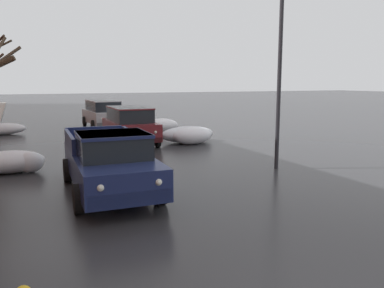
{
  "coord_description": "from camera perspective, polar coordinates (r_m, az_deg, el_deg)",
  "views": [
    {
      "loc": [
        -3.64,
        -3.2,
        3.05
      ],
      "look_at": [
        0.82,
        6.62,
        1.32
      ],
      "focal_mm": 36.57,
      "sensor_mm": 36.0,
      "label": 1
    }
  ],
  "objects": [
    {
      "name": "snow_bank_mid_block_left",
      "position": [
        14.48,
        -24.66,
        -2.39
      ],
      "size": [
        2.27,
        1.23,
        0.75
      ],
      "color": "white",
      "rests_on": "ground"
    },
    {
      "name": "snow_bank_near_corner_left",
      "position": [
        25.05,
        -26.07,
        1.95
      ],
      "size": [
        2.7,
        1.03,
        0.68
      ],
      "color": "white",
      "rests_on": "ground"
    },
    {
      "name": "snow_bank_along_left_kerb",
      "position": [
        23.64,
        -4.49,
        2.68
      ],
      "size": [
        2.14,
        1.1,
        0.85
      ],
      "color": "white",
      "rests_on": "ground"
    },
    {
      "name": "snow_bank_near_corner_right",
      "position": [
        19.83,
        -0.68,
        1.43
      ],
      "size": [
        2.86,
        1.25,
        0.81
      ],
      "color": "white",
      "rests_on": "ground"
    },
    {
      "name": "suv_maroon_parked_kerbside_close",
      "position": [
        19.35,
        -9.06,
        2.88
      ],
      "size": [
        2.22,
        4.42,
        1.82
      ],
      "color": "maroon",
      "rests_on": "ground"
    },
    {
      "name": "snow_bank_far_right_pile",
      "position": [
        19.17,
        -0.1,
        1.17
      ],
      "size": [
        1.99,
        1.15,
        0.84
      ],
      "color": "white",
      "rests_on": "ground"
    },
    {
      "name": "street_lamp_post",
      "position": [
        13.9,
        12.68,
        11.31
      ],
      "size": [
        0.44,
        0.24,
        6.55
      ],
      "color": "#28282D",
      "rests_on": "ground"
    },
    {
      "name": "suv_silver_parked_kerbside_mid",
      "position": [
        26.68,
        -12.84,
        4.46
      ],
      "size": [
        2.23,
        4.68,
        1.82
      ],
      "color": "#B7B7BC",
      "rests_on": "ground"
    },
    {
      "name": "pickup_truck_darkblue_approaching_near_lane",
      "position": [
        10.92,
        -11.96,
        -2.55
      ],
      "size": [
        2.37,
        5.43,
        1.76
      ],
      "color": "navy",
      "rests_on": "ground"
    }
  ]
}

